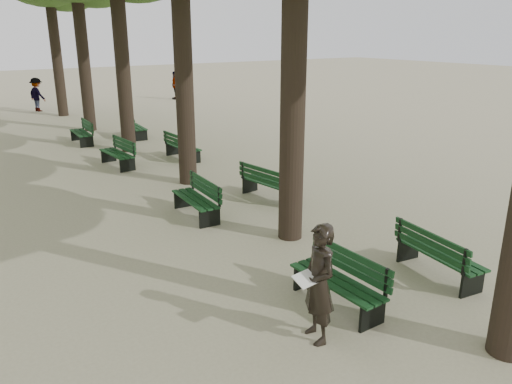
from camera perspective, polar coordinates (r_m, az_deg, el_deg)
ground at (r=8.18m, az=8.47°, el=-14.23°), size 120.00×120.00×0.00m
bench_left_0 at (r=8.43m, az=9.21°, el=-11.09°), size 0.60×1.81×0.92m
bench_left_1 at (r=12.23m, az=-6.89°, el=-1.58°), size 0.68×1.83×0.92m
bench_left_2 at (r=17.31m, az=-15.55°, el=3.70°), size 0.70×1.84×0.92m
bench_left_3 at (r=21.35m, az=-19.30°, el=5.95°), size 0.64×1.82×0.92m
bench_right_0 at (r=9.84m, az=20.11°, el=-7.59°), size 0.80×1.86×0.92m
bench_right_1 at (r=13.44m, az=1.48°, el=0.35°), size 0.80×1.86×0.92m
bench_right_2 at (r=17.86m, az=-8.36°, el=4.60°), size 0.64×1.82×0.92m
bench_right_3 at (r=21.99m, az=-13.57°, el=6.78°), size 0.73×1.84×0.92m
man_with_map at (r=7.26m, az=7.20°, el=-10.36°), size 0.68×0.78×1.80m
pedestrian_c at (r=34.18m, az=-9.24°, el=11.95°), size 0.50×1.11×1.82m
pedestrian_b at (r=31.07m, az=-23.73°, el=10.15°), size 0.81×1.25×1.86m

